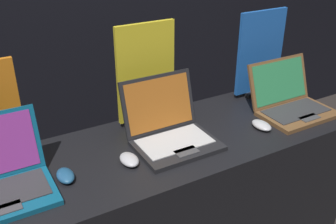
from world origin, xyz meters
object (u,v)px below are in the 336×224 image
at_px(mouse_back, 262,125).
at_px(mouse_middle, 129,160).
at_px(laptop_middle, 170,129).
at_px(laptop_back, 290,101).
at_px(promo_stand_middle, 146,77).
at_px(mouse_front, 65,176).
at_px(promo_stand_back, 260,56).

bearing_deg(mouse_back, mouse_middle, 176.31).
xyz_separation_m(laptop_middle, laptop_back, (0.68, -0.05, -0.01)).
distance_m(laptop_middle, promo_stand_middle, 0.28).
distance_m(laptop_middle, laptop_back, 0.68).
height_order(mouse_front, laptop_back, laptop_back).
height_order(mouse_middle, mouse_back, mouse_middle).
bearing_deg(mouse_middle, promo_stand_back, 17.14).
distance_m(mouse_front, mouse_back, 0.92).
distance_m(mouse_middle, mouse_back, 0.66).
xyz_separation_m(laptop_back, mouse_back, (-0.25, -0.07, -0.04)).
bearing_deg(promo_stand_middle, laptop_middle, -90.00).
distance_m(mouse_middle, laptop_back, 0.91).
bearing_deg(laptop_back, promo_stand_middle, 158.57).
relative_size(promo_stand_middle, laptop_back, 1.30).
height_order(mouse_back, promo_stand_back, promo_stand_back).
xyz_separation_m(mouse_front, laptop_middle, (0.49, 0.05, 0.05)).
height_order(laptop_middle, promo_stand_back, promo_stand_back).
xyz_separation_m(mouse_back, promo_stand_back, (0.25, 0.32, 0.21)).
height_order(mouse_middle, promo_stand_middle, promo_stand_middle).
height_order(mouse_middle, laptop_back, laptop_back).
relative_size(laptop_middle, mouse_middle, 3.21).
relative_size(promo_stand_middle, promo_stand_back, 1.03).
relative_size(laptop_back, mouse_back, 3.33).
bearing_deg(mouse_middle, laptop_middle, 17.25).
bearing_deg(promo_stand_middle, promo_stand_back, -0.94).
distance_m(laptop_back, promo_stand_back, 0.30).
xyz_separation_m(promo_stand_middle, promo_stand_back, (0.68, -0.01, -0.01)).
height_order(laptop_back, promo_stand_back, promo_stand_back).
height_order(laptop_back, mouse_back, laptop_back).
bearing_deg(mouse_front, mouse_back, -3.89).
xyz_separation_m(promo_stand_middle, laptop_back, (0.68, -0.27, -0.17)).
relative_size(mouse_middle, laptop_back, 0.29).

